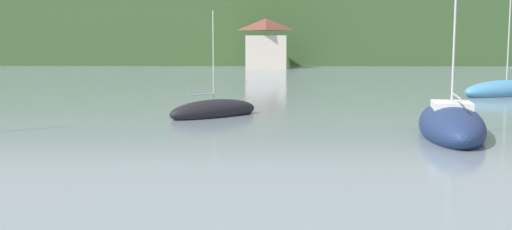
# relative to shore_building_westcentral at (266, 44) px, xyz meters

# --- Properties ---
(wooded_hillside) EXTENTS (352.00, 73.89, 29.94)m
(wooded_hillside) POSITION_rel_shore_building_westcentral_xyz_m (-15.10, 48.15, 2.22)
(wooded_hillside) COLOR #38562D
(wooded_hillside) RESTS_ON ground_plane
(shore_building_westcentral) EXTENTS (5.72, 4.86, 6.76)m
(shore_building_westcentral) POSITION_rel_shore_building_westcentral_xyz_m (0.00, 0.00, 0.00)
(shore_building_westcentral) COLOR beige
(shore_building_westcentral) RESTS_ON ground_plane
(sailboat_far_0) EXTENTS (7.87, 5.37, 11.27)m
(sailboat_far_0) POSITION_rel_shore_building_westcentral_xyz_m (17.80, -39.87, -2.92)
(sailboat_far_0) COLOR teal
(sailboat_far_0) RESTS_ON ground_plane
(sailboat_mid_2) EXTENTS (3.91, 8.46, 8.98)m
(sailboat_mid_2) POSITION_rel_shore_building_westcentral_xyz_m (8.36, -58.79, -2.82)
(sailboat_mid_2) COLOR navy
(sailboat_mid_2) RESTS_ON ground_plane
(sailboat_far_6) EXTENTS (5.23, 4.81, 5.99)m
(sailboat_far_6) POSITION_rel_shore_building_westcentral_xyz_m (-2.51, -52.45, -3.00)
(sailboat_far_6) COLOR black
(sailboat_far_6) RESTS_ON ground_plane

